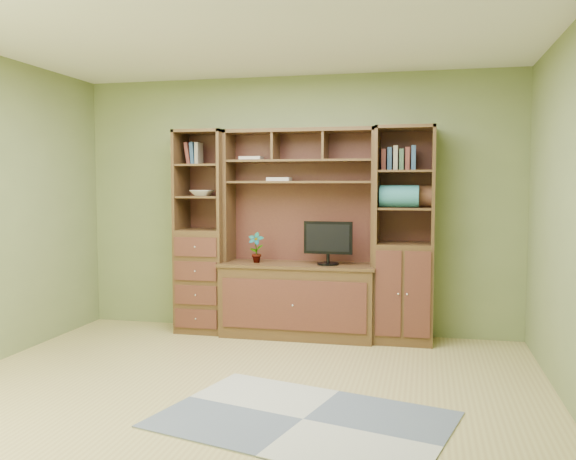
% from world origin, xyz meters
% --- Properties ---
extents(room, '(4.60, 4.10, 2.64)m').
position_xyz_m(room, '(0.00, 0.00, 1.30)').
color(room, tan).
rests_on(room, ground).
extents(center_hutch, '(1.54, 0.53, 2.05)m').
position_xyz_m(center_hutch, '(0.08, 1.73, 1.02)').
color(center_hutch, '#4B311A').
rests_on(center_hutch, ground).
extents(left_tower, '(0.50, 0.45, 2.05)m').
position_xyz_m(left_tower, '(-0.92, 1.77, 1.02)').
color(left_tower, '#4B311A').
rests_on(left_tower, ground).
extents(right_tower, '(0.55, 0.45, 2.05)m').
position_xyz_m(right_tower, '(1.11, 1.77, 1.02)').
color(right_tower, '#4B311A').
rests_on(right_tower, ground).
extents(rug, '(2.03, 1.61, 0.01)m').
position_xyz_m(rug, '(0.56, -0.38, 0.01)').
color(rug, gray).
rests_on(rug, ground).
extents(monitor, '(0.48, 0.23, 0.58)m').
position_xyz_m(monitor, '(0.39, 1.70, 1.02)').
color(monitor, black).
rests_on(monitor, center_hutch).
extents(orchid, '(0.16, 0.11, 0.30)m').
position_xyz_m(orchid, '(-0.34, 1.70, 0.88)').
color(orchid, '#AD523A').
rests_on(orchid, center_hutch).
extents(magazines, '(0.23, 0.17, 0.04)m').
position_xyz_m(magazines, '(-0.13, 1.82, 1.56)').
color(magazines, beige).
rests_on(magazines, center_hutch).
extents(bowl, '(0.24, 0.24, 0.06)m').
position_xyz_m(bowl, '(-0.92, 1.77, 1.42)').
color(bowl, silver).
rests_on(bowl, left_tower).
extents(blanket_teal, '(0.36, 0.21, 0.21)m').
position_xyz_m(blanket_teal, '(1.06, 1.73, 1.39)').
color(blanket_teal, '#2D7376').
rests_on(blanket_teal, right_tower).
extents(blanket_red, '(0.37, 0.21, 0.21)m').
position_xyz_m(blanket_red, '(1.18, 1.85, 1.39)').
color(blanket_red, brown).
rests_on(blanket_red, right_tower).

